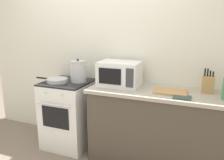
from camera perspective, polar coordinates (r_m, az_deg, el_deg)
The scene contains 10 objects.
back_wall at distance 3.07m, azimuth 2.56°, elevation 6.08°, with size 4.40×0.10×2.50m, color silver.
lower_cabinet_right at distance 2.84m, azimuth 11.74°, elevation -12.05°, with size 1.64×0.56×0.88m, color #4C4238.
countertop_right at distance 2.67m, azimuth 12.23°, elevation -3.13°, with size 1.70×0.60×0.04m, color #ADA393.
stove at distance 3.23m, azimuth -10.90°, elevation -8.30°, with size 0.60×0.64×0.92m.
stock_pot at distance 3.03m, azimuth -8.49°, elevation 2.18°, with size 0.29×0.21×0.31m.
frying_pan at distance 3.08m, azimuth -13.66°, elevation -0.08°, with size 0.48×0.28×0.05m.
microwave at distance 2.81m, azimuth 1.95°, elevation 1.61°, with size 0.50×0.37×0.30m.
cutting_board at distance 2.63m, azimuth 14.52°, elevation -2.85°, with size 0.36×0.26×0.02m, color tan.
knife_block at distance 2.73m, azimuth 23.00°, elevation -0.99°, with size 0.13×0.10×0.28m.
oven_mitt at distance 2.47m, azimuth 17.23°, elevation -4.20°, with size 0.18×0.14×0.02m, color #384C42.
Camera 1 is at (1.30, -1.91, 1.67)m, focal length 36.32 mm.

